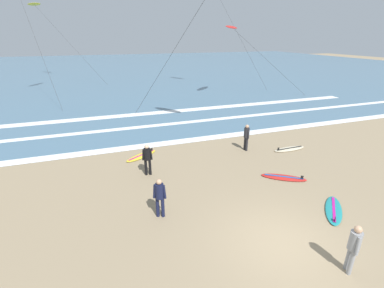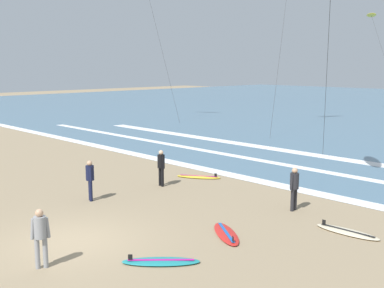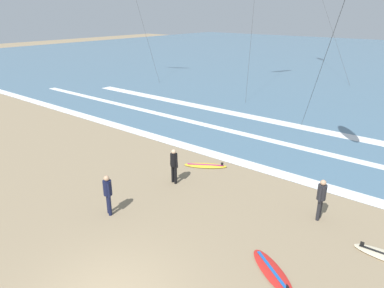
% 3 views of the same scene
% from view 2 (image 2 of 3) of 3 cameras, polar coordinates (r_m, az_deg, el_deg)
% --- Properties ---
extents(ground_plane, '(160.00, 160.00, 0.00)m').
position_cam_2_polar(ground_plane, '(15.05, -14.08, -11.25)').
color(ground_plane, '#937F60').
extents(wave_foam_shoreline, '(57.25, 0.82, 0.01)m').
position_cam_2_polar(wave_foam_shoreline, '(22.74, 5.73, -3.93)').
color(wave_foam_shoreline, white).
rests_on(wave_foam_shoreline, ocean_surface).
extents(wave_foam_mid_break, '(51.07, 0.64, 0.01)m').
position_cam_2_polar(wave_foam_mid_break, '(25.02, 13.79, -2.92)').
color(wave_foam_mid_break, white).
rests_on(wave_foam_mid_break, ocean_surface).
extents(wave_foam_outer_break, '(42.25, 1.03, 0.01)m').
position_cam_2_polar(wave_foam_outer_break, '(28.33, 16.72, -1.62)').
color(wave_foam_outer_break, white).
rests_on(wave_foam_outer_break, ocean_surface).
extents(surfer_left_near, '(0.52, 0.32, 1.60)m').
position_cam_2_polar(surfer_left_near, '(20.80, -3.72, -2.49)').
color(surfer_left_near, black).
rests_on(surfer_left_near, ground).
extents(surfer_foreground_main, '(0.32, 0.51, 1.60)m').
position_cam_2_polar(surfer_foreground_main, '(17.67, 12.17, -4.83)').
color(surfer_foreground_main, '#232328').
rests_on(surfer_foreground_main, ground).
extents(surfer_mid_group, '(0.50, 0.32, 1.60)m').
position_cam_2_polar(surfer_mid_group, '(18.96, -12.14, -3.86)').
color(surfer_mid_group, '#141938').
rests_on(surfer_mid_group, ground).
extents(surfer_right_near, '(0.32, 0.50, 1.60)m').
position_cam_2_polar(surfer_right_near, '(13.10, -17.74, -10.13)').
color(surfer_right_near, gray).
rests_on(surfer_right_near, ground).
extents(surfboard_right_spare, '(2.10, 1.62, 0.25)m').
position_cam_2_polar(surfboard_right_spare, '(22.49, 0.80, -3.95)').
color(surfboard_right_spare, yellow).
rests_on(surfboard_right_spare, ground).
extents(surfboard_left_pile, '(2.07, 1.68, 0.25)m').
position_cam_2_polar(surfboard_left_pile, '(15.14, 4.12, -10.68)').
color(surfboard_left_pile, red).
rests_on(surfboard_left_pile, ground).
extents(surfboard_near_water, '(1.88, 1.94, 0.25)m').
position_cam_2_polar(surfboard_near_water, '(13.14, -3.76, -13.88)').
color(surfboard_near_water, teal).
rests_on(surfboard_near_water, ground).
extents(surfboard_foreground_flat, '(2.12, 0.66, 0.25)m').
position_cam_2_polar(surfboard_foreground_flat, '(16.03, 18.12, -9.97)').
color(surfboard_foreground_flat, beige).
rests_on(surfboard_foreground_flat, ground).
extents(kite_yellow_low_near, '(9.99, 11.85, 10.85)m').
position_cam_2_polar(kite_yellow_low_near, '(56.64, 20.74, 14.19)').
color(kite_yellow_low_near, yellow).
rests_on(kite_yellow_low_near, ground).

